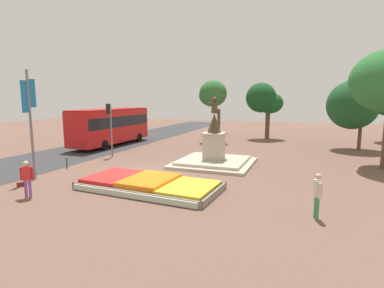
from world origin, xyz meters
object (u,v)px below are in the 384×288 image
Objects in this scene: traffic_light_mid_block at (110,120)px; kerb_bollard_south at (29,170)px; flower_planter at (148,184)px; city_bus at (111,125)px; banner_pole at (30,120)px; pedestrian_with_handbag at (26,177)px; pedestrian_near_planter at (317,193)px; kerb_bollard_mid_a at (67,162)px; statue_monument at (214,154)px.

traffic_light_mid_block is 4.39× the size of kerb_bollard_south.
flower_planter is 0.75× the size of city_bus.
banner_pole is 3.49× the size of pedestrian_with_handbag.
banner_pole is 12.78m from city_bus.
pedestrian_with_handbag is (2.44, -9.79, -1.90)m from traffic_light_mid_block.
kerb_bollard_south is (-7.38, -0.68, 0.26)m from flower_planter.
pedestrian_near_planter reaches higher than kerb_bollard_south.
city_bus is 10.11m from kerb_bollard_mid_a.
traffic_light_mid_block is at bearing 86.59° from kerb_bollard_south.
city_bus is at bearing 158.07° from statue_monument.
banner_pole reaches higher than kerb_bollard_mid_a.
flower_planter is 9.78× the size of kerb_bollard_mid_a.
banner_pole reaches higher than statue_monument.
city_bus is at bearing 132.21° from flower_planter.
pedestrian_with_handbag is at bearing -41.58° from kerb_bollard_south.
city_bus is (-10.51, 11.59, 1.80)m from flower_planter.
city_bus is 10.29× the size of kerb_bollard_south.
flower_planter is 4.16× the size of pedestrian_with_handbag.
kerb_bollard_south reaches higher than flower_planter.
traffic_light_mid_block reaches higher than city_bus.
kerb_bollard_south is (3.13, -12.27, -1.55)m from city_bus.
kerb_bollard_south is (-2.88, 2.55, -0.50)m from pedestrian_with_handbag.
city_bus is at bearing 145.56° from pedestrian_near_planter.
pedestrian_with_handbag is at bearing -67.95° from city_bus.
traffic_light_mid_block is at bearing 104.02° from pedestrian_with_handbag.
flower_planter is 7.42m from kerb_bollard_south.
kerb_bollard_south is (-0.39, -0.06, -2.89)m from banner_pole.
pedestrian_near_planter is (14.94, -0.44, -2.35)m from banner_pole.
pedestrian_near_planter is 15.34m from kerb_bollard_south.
kerb_bollard_mid_a is at bearing 168.06° from pedestrian_near_planter.
traffic_light_mid_block is at bearing -54.72° from city_bus.
city_bus is at bearing 108.89° from kerb_bollard_mid_a.
kerb_bollard_south is 1.27× the size of kerb_bollard_mid_a.
statue_monument is 11.58m from kerb_bollard_south.
city_bus is 13.08× the size of kerb_bollard_mid_a.
traffic_light_mid_block is 2.35× the size of pedestrian_near_planter.
pedestrian_near_planter is at bearing -1.70° from banner_pole.
traffic_light_mid_block is 0.68× the size of banner_pole.
pedestrian_near_planter is 1.87× the size of kerb_bollard_south.
statue_monument is 11.65m from pedestrian_with_handbag.
banner_pole reaches higher than flower_planter.
kerb_bollard_mid_a reaches higher than flower_planter.
banner_pole is (-0.05, -7.18, 0.49)m from traffic_light_mid_block.
pedestrian_near_planter is (18.46, -12.66, -1.01)m from city_bus.
kerb_bollard_south is at bearing -93.41° from traffic_light_mid_block.
pedestrian_with_handbag is (6.00, -14.82, -1.05)m from city_bus.
pedestrian_near_planter is at bearing -7.65° from flower_planter.
banner_pole reaches higher than pedestrian_near_planter.
traffic_light_mid_block is at bearing -178.67° from statue_monument.
city_bus is 22.40m from pedestrian_near_planter.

